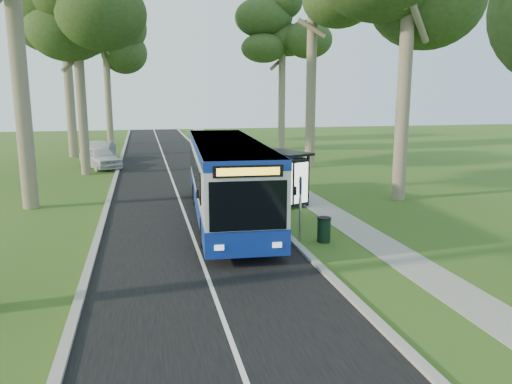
{
  "coord_description": "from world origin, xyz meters",
  "views": [
    {
      "loc": [
        -5.2,
        -16.88,
        5.35
      ],
      "look_at": [
        -1.01,
        1.55,
        1.6
      ],
      "focal_mm": 35.0,
      "sensor_mm": 36.0,
      "label": 1
    }
  ],
  "objects_px": {
    "bus_shelter": "(287,168)",
    "car_silver": "(101,151)",
    "bus": "(227,179)",
    "car_white": "(100,157)",
    "bus_stop_sign": "(300,201)",
    "litter_bin": "(324,229)"
  },
  "relations": [
    {
      "from": "bus_stop_sign",
      "to": "car_white",
      "type": "xyz_separation_m",
      "value": [
        -8.56,
        20.61,
        -0.71
      ]
    },
    {
      "from": "bus_shelter",
      "to": "litter_bin",
      "type": "height_order",
      "value": "bus_shelter"
    },
    {
      "from": "bus_stop_sign",
      "to": "car_silver",
      "type": "xyz_separation_m",
      "value": [
        -8.82,
        24.63,
        -0.73
      ]
    },
    {
      "from": "litter_bin",
      "to": "car_white",
      "type": "bearing_deg",
      "value": 114.14
    },
    {
      "from": "bus_shelter",
      "to": "car_silver",
      "type": "bearing_deg",
      "value": 94.35
    },
    {
      "from": "litter_bin",
      "to": "car_silver",
      "type": "bearing_deg",
      "value": 111.12
    },
    {
      "from": "bus_stop_sign",
      "to": "bus_shelter",
      "type": "xyz_separation_m",
      "value": [
        1.21,
        5.93,
        0.31
      ]
    },
    {
      "from": "bus_shelter",
      "to": "car_white",
      "type": "height_order",
      "value": "bus_shelter"
    },
    {
      "from": "bus_stop_sign",
      "to": "car_white",
      "type": "height_order",
      "value": "bus_stop_sign"
    },
    {
      "from": "bus",
      "to": "car_white",
      "type": "distance_m",
      "value": 18.08
    },
    {
      "from": "bus_shelter",
      "to": "car_silver",
      "type": "distance_m",
      "value": 21.24
    },
    {
      "from": "bus",
      "to": "car_silver",
      "type": "height_order",
      "value": "bus"
    },
    {
      "from": "bus_shelter",
      "to": "litter_bin",
      "type": "relative_size",
      "value": 3.71
    },
    {
      "from": "bus",
      "to": "car_silver",
      "type": "xyz_separation_m",
      "value": [
        -6.75,
        20.86,
        -0.97
      ]
    },
    {
      "from": "litter_bin",
      "to": "car_silver",
      "type": "distance_m",
      "value": 26.75
    },
    {
      "from": "bus",
      "to": "bus_shelter",
      "type": "bearing_deg",
      "value": 37.09
    },
    {
      "from": "bus_shelter",
      "to": "car_silver",
      "type": "relative_size",
      "value": 0.72
    },
    {
      "from": "bus_stop_sign",
      "to": "litter_bin",
      "type": "distance_m",
      "value": 1.37
    },
    {
      "from": "bus",
      "to": "bus_stop_sign",
      "type": "bearing_deg",
      "value": -57.56
    },
    {
      "from": "bus",
      "to": "car_white",
      "type": "xyz_separation_m",
      "value": [
        -6.49,
        16.84,
        -0.96
      ]
    },
    {
      "from": "car_silver",
      "to": "bus_shelter",
      "type": "bearing_deg",
      "value": -55.22
    },
    {
      "from": "bus_shelter",
      "to": "car_white",
      "type": "xyz_separation_m",
      "value": [
        -9.77,
        14.68,
        -1.02
      ]
    }
  ]
}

